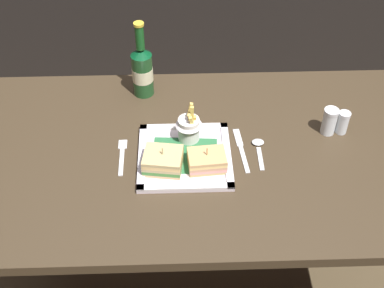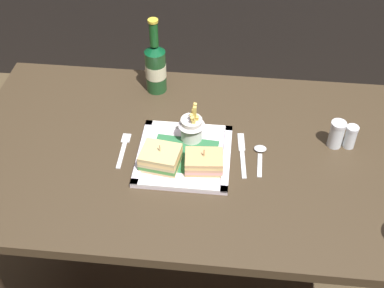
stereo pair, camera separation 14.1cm
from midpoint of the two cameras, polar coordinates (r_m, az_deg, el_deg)
name	(u,v)px [view 2 (the right image)]	position (r m, az deg, el deg)	size (l,w,h in m)	color
dining_table	(199,185)	(1.55, 3.43, -4.61)	(1.33, 0.74, 0.73)	#3B2E1F
square_plate	(184,156)	(1.43, 1.95, -1.43)	(0.25, 0.25, 0.02)	white
sandwich_half_left	(160,158)	(1.38, -0.59, -1.67)	(0.11, 0.10, 0.07)	tan
sandwich_half_right	(204,162)	(1.38, 4.26, -2.12)	(0.11, 0.08, 0.07)	tan
fries_cup	(192,125)	(1.44, 2.76, 1.95)	(0.08, 0.08, 0.12)	silver
beer_bottle	(156,66)	(1.61, -1.52, 8.46)	(0.07, 0.07, 0.25)	#1E4922
fork	(123,148)	(1.46, -4.83, -0.58)	(0.02, 0.14, 0.00)	silver
knife	(242,153)	(1.46, 8.32, -1.11)	(0.03, 0.18, 0.00)	silver
spoon	(260,153)	(1.46, 10.26, -1.07)	(0.03, 0.12, 0.01)	silver
salt_shaker	(336,135)	(1.52, 18.17, 0.78)	(0.04, 0.04, 0.08)	silver
pepper_shaker	(350,138)	(1.53, 19.57, 0.52)	(0.03, 0.03, 0.07)	silver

